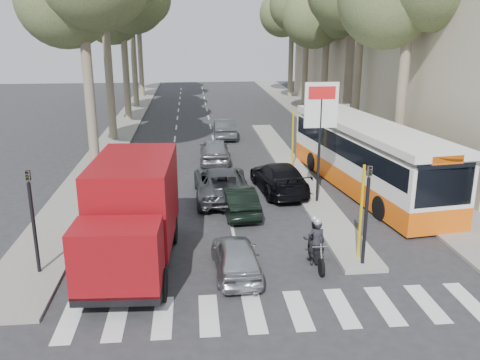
% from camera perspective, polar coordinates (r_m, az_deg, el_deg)
% --- Properties ---
extents(ground, '(120.00, 120.00, 0.00)m').
position_cam_1_polar(ground, '(18.73, 2.51, -8.13)').
color(ground, '#28282B').
rests_on(ground, ground).
extents(sidewalk_right, '(3.20, 70.00, 0.12)m').
position_cam_1_polar(sidewalk_right, '(43.94, 9.19, 6.35)').
color(sidewalk_right, gray).
rests_on(sidewalk_right, ground).
extents(median_left, '(2.40, 64.00, 0.12)m').
position_cam_1_polar(median_left, '(45.82, -12.48, 6.59)').
color(median_left, gray).
rests_on(median_left, ground).
extents(traffic_island, '(1.50, 26.00, 0.16)m').
position_cam_1_polar(traffic_island, '(29.44, 5.83, 1.34)').
color(traffic_island, gray).
rests_on(traffic_island, ground).
extents(building_far, '(11.00, 20.00, 16.00)m').
position_cam_1_polar(building_far, '(53.87, 14.54, 16.44)').
color(building_far, '#B7A88E').
rests_on(building_far, ground).
extents(billboard, '(1.50, 12.10, 5.60)m').
position_cam_1_polar(billboard, '(22.92, 9.00, 6.08)').
color(billboard, yellow).
rests_on(billboard, ground).
extents(traffic_light_island, '(0.16, 0.41, 3.60)m').
position_cam_1_polar(traffic_light_island, '(17.20, 14.11, -2.04)').
color(traffic_light_island, black).
rests_on(traffic_light_island, ground).
extents(traffic_light_left, '(0.16, 0.41, 3.60)m').
position_cam_1_polar(traffic_light_left, '(17.48, -22.41, -2.52)').
color(traffic_light_left, black).
rests_on(traffic_light_left, ground).
extents(tree_l_e, '(7.40, 7.20, 14.49)m').
position_cam_1_polar(tree_l_e, '(61.23, -11.33, 19.18)').
color(tree_l_e, '#6B604C').
rests_on(tree_l_e, ground).
extents(tree_r_c, '(7.40, 7.20, 13.32)m').
position_cam_1_polar(tree_r_c, '(44.45, 9.98, 18.91)').
color(tree_r_c, '#6B604C').
rests_on(tree_r_c, ground).
extents(tree_r_e, '(7.40, 7.20, 14.10)m').
position_cam_1_polar(tree_r_e, '(60.11, 6.02, 19.12)').
color(tree_r_e, '#6B604C').
rests_on(tree_r_e, ground).
extents(silver_hatchback, '(1.59, 3.66, 1.23)m').
position_cam_1_polar(silver_hatchback, '(16.97, -0.47, -8.59)').
color(silver_hatchback, '#AEB2B6').
rests_on(silver_hatchback, ground).
extents(dark_hatchback, '(1.66, 3.93, 1.26)m').
position_cam_1_polar(dark_hatchback, '(22.23, -0.21, -2.25)').
color(dark_hatchback, black).
rests_on(dark_hatchback, ground).
extents(queue_car_a, '(2.60, 5.46, 1.50)m').
position_cam_1_polar(queue_car_a, '(24.23, -2.11, -0.33)').
color(queue_car_a, '#45474B').
rests_on(queue_car_a, ground).
extents(queue_car_b, '(2.58, 5.27, 1.48)m').
position_cam_1_polar(queue_car_b, '(25.21, 4.39, 0.29)').
color(queue_car_b, black).
rests_on(queue_car_b, ground).
extents(queue_car_c, '(1.87, 4.43, 1.49)m').
position_cam_1_polar(queue_car_c, '(30.68, -2.87, 3.33)').
color(queue_car_c, gray).
rests_on(queue_car_c, ground).
extents(queue_car_d, '(1.55, 4.35, 1.43)m').
position_cam_1_polar(queue_car_d, '(37.65, -1.74, 5.83)').
color(queue_car_d, '#494D51').
rests_on(queue_car_d, ground).
extents(queue_car_e, '(1.87, 4.18, 1.19)m').
position_cam_1_polar(queue_car_e, '(30.79, -11.02, 2.80)').
color(queue_car_e, black).
rests_on(queue_car_e, ground).
extents(red_truck, '(2.90, 6.90, 3.62)m').
position_cam_1_polar(red_truck, '(17.46, -11.97, -3.60)').
color(red_truck, black).
rests_on(red_truck, ground).
extents(city_bus, '(4.51, 13.13, 3.39)m').
position_cam_1_polar(city_bus, '(26.10, 14.00, 2.78)').
color(city_bus, '#EB5C0D').
rests_on(city_bus, ground).
extents(motorcycle, '(0.75, 2.08, 1.77)m').
position_cam_1_polar(motorcycle, '(17.77, 8.42, -6.88)').
color(motorcycle, black).
rests_on(motorcycle, ground).
extents(pedestrian_near, '(1.04, 0.96, 1.63)m').
position_cam_1_polar(pedestrian_near, '(29.73, 18.79, 2.38)').
color(pedestrian_near, '#3D2E45').
rests_on(pedestrian_near, sidewalk_right).
extents(pedestrian_far, '(1.25, 0.63, 1.89)m').
position_cam_1_polar(pedestrian_far, '(27.63, 20.87, 1.39)').
color(pedestrian_far, '#706054').
rests_on(pedestrian_far, sidewalk_right).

